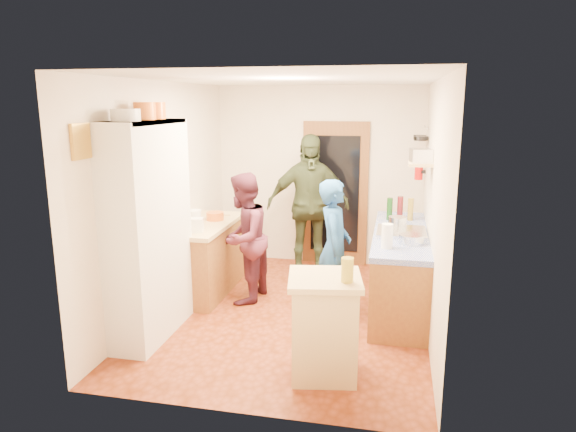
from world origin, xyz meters
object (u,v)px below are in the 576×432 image
(right_counter_base, at_px, (399,271))
(person_hob, at_px, (337,249))
(person_back, at_px, (309,205))
(hutch_body, at_px, (149,231))
(island_base, at_px, (324,329))
(person_left, at_px, (247,238))

(right_counter_base, distance_m, person_hob, 0.89)
(person_back, bearing_deg, hutch_body, -137.32)
(hutch_body, relative_size, person_back, 1.13)
(island_base, height_order, person_hob, person_hob)
(person_hob, relative_size, person_back, 0.79)
(right_counter_base, relative_size, person_left, 1.41)
(hutch_body, bearing_deg, person_left, 57.45)
(hutch_body, xyz_separation_m, person_hob, (1.80, 0.88, -0.33))
(person_left, bearing_deg, island_base, 43.18)
(person_hob, height_order, person_back, person_back)
(person_hob, distance_m, person_back, 1.48)
(hutch_body, xyz_separation_m, island_base, (1.85, -0.46, -0.67))
(right_counter_base, relative_size, person_hob, 1.42)
(hutch_body, relative_size, right_counter_base, 1.00)
(island_base, bearing_deg, person_back, 102.43)
(right_counter_base, height_order, person_left, person_left)
(hutch_body, xyz_separation_m, right_counter_base, (2.50, 1.30, -0.68))
(island_base, height_order, person_left, person_left)
(hutch_body, height_order, person_hob, hutch_body)
(person_hob, bearing_deg, right_counter_base, -63.78)
(person_hob, bearing_deg, person_left, 74.49)
(hutch_body, distance_m, person_left, 1.34)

